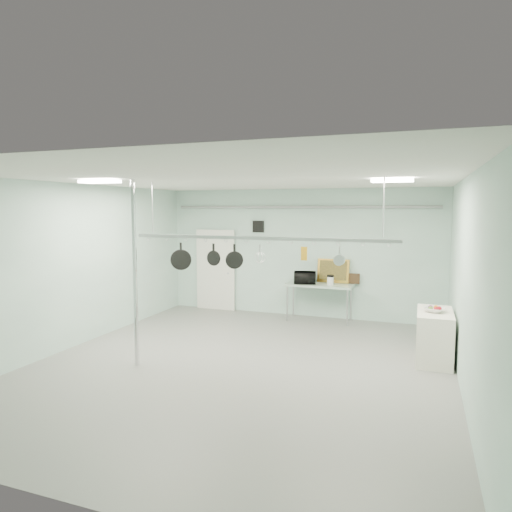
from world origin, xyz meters
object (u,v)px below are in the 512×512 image
at_px(side_cabinet, 434,336).
at_px(skillet_mid, 214,254).
at_px(coffee_canister, 330,281).
at_px(skillet_right, 234,256).
at_px(microwave, 305,278).
at_px(chrome_pole, 135,274).
at_px(prep_table, 319,287).
at_px(pot_rack, 257,236).
at_px(fruit_bowl, 434,310).
at_px(skillet_left, 181,256).

bearing_deg(side_cabinet, skillet_mid, -163.83).
xyz_separation_m(coffee_canister, skillet_right, (-1.12, -3.21, 0.86)).
bearing_deg(skillet_mid, microwave, 79.22).
xyz_separation_m(chrome_pole, prep_table, (2.30, 4.20, -0.77)).
relative_size(pot_rack, fruit_bowl, 13.79).
relative_size(coffee_canister, fruit_bowl, 0.58).
xyz_separation_m(fruit_bowl, skillet_mid, (-3.78, -1.03, 0.95)).
distance_m(chrome_pole, microwave, 4.60).
height_order(prep_table, side_cabinet, prep_table).
height_order(chrome_pole, fruit_bowl, chrome_pole).
relative_size(chrome_pole, skillet_right, 7.33).
bearing_deg(pot_rack, fruit_bowl, 19.32).
relative_size(coffee_canister, skillet_left, 0.40).
height_order(prep_table, microwave, microwave).
distance_m(pot_rack, skillet_left, 1.56).
relative_size(fruit_bowl, skillet_mid, 0.91).
distance_m(coffee_canister, skillet_mid, 3.66).
bearing_deg(microwave, pot_rack, 75.81).
xyz_separation_m(chrome_pole, skillet_left, (0.39, 0.90, 0.23)).
relative_size(microwave, skillet_left, 1.03).
distance_m(side_cabinet, skillet_mid, 4.21).
height_order(chrome_pole, pot_rack, chrome_pole).
bearing_deg(skillet_mid, skillet_left, -175.10).
bearing_deg(prep_table, fruit_bowl, -41.91).
bearing_deg(fruit_bowl, skillet_mid, -164.77).
distance_m(chrome_pole, fruit_bowl, 5.24).
height_order(skillet_left, skillet_right, same).
relative_size(pot_rack, coffee_canister, 23.95).
bearing_deg(skillet_left, skillet_right, -26.59).
bearing_deg(skillet_left, fruit_bowl, -13.57).
distance_m(fruit_bowl, skillet_mid, 4.03).
relative_size(side_cabinet, pot_rack, 0.25).
height_order(microwave, coffee_canister, microwave).
xyz_separation_m(side_cabinet, coffee_canister, (-2.27, 2.11, 0.56)).
distance_m(microwave, skillet_right, 3.36).
bearing_deg(coffee_canister, fruit_bowl, -44.10).
bearing_deg(skillet_left, pot_rack, -26.59).
relative_size(chrome_pole, skillet_mid, 8.37).
distance_m(side_cabinet, skillet_right, 3.83).
distance_m(side_cabinet, pot_rack, 3.62).
bearing_deg(chrome_pole, skillet_mid, 40.42).
xyz_separation_m(chrome_pole, microwave, (1.96, 4.12, -0.55)).
height_order(side_cabinet, skillet_mid, skillet_mid).
xyz_separation_m(microwave, skillet_left, (-1.57, -3.22, 0.78)).
bearing_deg(pot_rack, coffee_canister, 78.01).
xyz_separation_m(pot_rack, fruit_bowl, (2.93, 1.03, -1.29)).
xyz_separation_m(fruit_bowl, skillet_right, (-3.37, -1.03, 0.92)).
height_order(pot_rack, fruit_bowl, pot_rack).
bearing_deg(prep_table, skillet_mid, -110.64).
height_order(side_cabinet, pot_rack, pot_rack).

